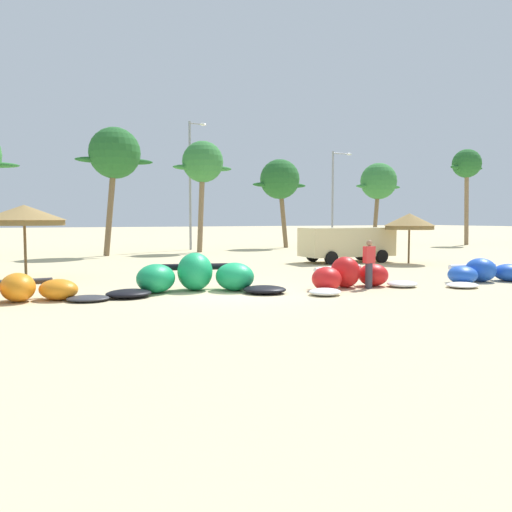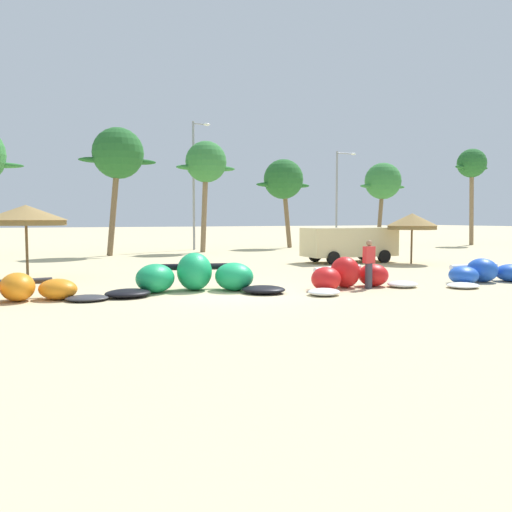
{
  "view_description": "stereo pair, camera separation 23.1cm",
  "coord_description": "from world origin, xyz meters",
  "px_view_note": "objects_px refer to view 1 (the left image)",
  "views": [
    {
      "loc": [
        -6.18,
        -14.67,
        2.33
      ],
      "look_at": [
        1.53,
        2.0,
        1.0
      ],
      "focal_mm": 36.38,
      "sensor_mm": 36.0,
      "label": 1
    },
    {
      "loc": [
        -5.97,
        -14.77,
        2.33
      ],
      "look_at": [
        1.53,
        2.0,
        1.0
      ],
      "focal_mm": 36.38,
      "sensor_mm": 36.0,
      "label": 2
    }
  ],
  "objects_px": {
    "beach_umbrella_near_van": "(24,215)",
    "lamppost_east_center": "(334,192)",
    "lamppost_west_center": "(191,179)",
    "palm_left_of_gap": "(115,154)",
    "beach_umbrella_middle": "(409,221)",
    "kite_left_of_center": "(196,277)",
    "kite_left": "(19,292)",
    "parked_van": "(345,242)",
    "palm_right": "(467,166)",
    "kite_center": "(350,276)",
    "palm_center_right": "(280,180)",
    "person_near_kites": "(369,264)",
    "kite_right_of_center": "(486,273)",
    "palm_right_of_gap": "(379,182)",
    "palm_center_left": "(203,163)"
  },
  "relations": [
    {
      "from": "kite_left",
      "to": "parked_van",
      "type": "xyz_separation_m",
      "value": [
        15.87,
        7.39,
        0.78
      ]
    },
    {
      "from": "beach_umbrella_near_van",
      "to": "lamppost_east_center",
      "type": "relative_size",
      "value": 0.37
    },
    {
      "from": "palm_center_right",
      "to": "lamppost_west_center",
      "type": "distance_m",
      "value": 7.16
    },
    {
      "from": "parked_van",
      "to": "beach_umbrella_middle",
      "type": "bearing_deg",
      "value": -37.96
    },
    {
      "from": "kite_left_of_center",
      "to": "palm_right_of_gap",
      "type": "height_order",
      "value": "palm_right_of_gap"
    },
    {
      "from": "palm_left_of_gap",
      "to": "kite_right_of_center",
      "type": "bearing_deg",
      "value": -63.42
    },
    {
      "from": "kite_left",
      "to": "palm_right_of_gap",
      "type": "relative_size",
      "value": 0.66
    },
    {
      "from": "beach_umbrella_middle",
      "to": "person_near_kites",
      "type": "xyz_separation_m",
      "value": [
        -7.84,
        -7.01,
        -1.36
      ]
    },
    {
      "from": "beach_umbrella_near_van",
      "to": "palm_center_right",
      "type": "xyz_separation_m",
      "value": [
        18.77,
        15.45,
        2.91
      ]
    },
    {
      "from": "kite_right_of_center",
      "to": "palm_left_of_gap",
      "type": "bearing_deg",
      "value": 116.58
    },
    {
      "from": "beach_umbrella_middle",
      "to": "person_near_kites",
      "type": "height_order",
      "value": "beach_umbrella_middle"
    },
    {
      "from": "person_near_kites",
      "to": "parked_van",
      "type": "bearing_deg",
      "value": 59.76
    },
    {
      "from": "beach_umbrella_middle",
      "to": "palm_center_right",
      "type": "xyz_separation_m",
      "value": [
        0.59,
        15.69,
        3.19
      ]
    },
    {
      "from": "lamppost_west_center",
      "to": "palm_left_of_gap",
      "type": "bearing_deg",
      "value": -147.25
    },
    {
      "from": "kite_center",
      "to": "beach_umbrella_middle",
      "type": "height_order",
      "value": "beach_umbrella_middle"
    },
    {
      "from": "beach_umbrella_near_van",
      "to": "kite_left_of_center",
      "type": "bearing_deg",
      "value": -48.71
    },
    {
      "from": "palm_right",
      "to": "lamppost_west_center",
      "type": "relative_size",
      "value": 0.89
    },
    {
      "from": "beach_umbrella_near_van",
      "to": "lamppost_west_center",
      "type": "relative_size",
      "value": 0.32
    },
    {
      "from": "palm_right",
      "to": "beach_umbrella_near_van",
      "type": "bearing_deg",
      "value": -160.56
    },
    {
      "from": "kite_right_of_center",
      "to": "parked_van",
      "type": "distance_m",
      "value": 9.53
    },
    {
      "from": "kite_left",
      "to": "palm_right_of_gap",
      "type": "height_order",
      "value": "palm_right_of_gap"
    },
    {
      "from": "kite_left",
      "to": "palm_left_of_gap",
      "type": "xyz_separation_m",
      "value": [
        5.66,
        17.58,
        5.99
      ]
    },
    {
      "from": "beach_umbrella_middle",
      "to": "kite_right_of_center",
      "type": "bearing_deg",
      "value": -111.43
    },
    {
      "from": "kite_right_of_center",
      "to": "parked_van",
      "type": "xyz_separation_m",
      "value": [
        0.36,
        9.49,
        0.76
      ]
    },
    {
      "from": "kite_center",
      "to": "beach_umbrella_near_van",
      "type": "relative_size",
      "value": 1.55
    },
    {
      "from": "person_near_kites",
      "to": "palm_right",
      "type": "bearing_deg",
      "value": 38.02
    },
    {
      "from": "kite_right_of_center",
      "to": "beach_umbrella_middle",
      "type": "bearing_deg",
      "value": 68.57
    },
    {
      "from": "person_near_kites",
      "to": "kite_center",
      "type": "bearing_deg",
      "value": 152.87
    },
    {
      "from": "parked_van",
      "to": "person_near_kites",
      "type": "height_order",
      "value": "parked_van"
    },
    {
      "from": "kite_center",
      "to": "beach_umbrella_near_van",
      "type": "xyz_separation_m",
      "value": [
        -9.81,
        6.97,
        2.06
      ]
    },
    {
      "from": "palm_center_left",
      "to": "lamppost_east_center",
      "type": "xyz_separation_m",
      "value": [
        13.8,
        4.61,
        -1.45
      ]
    },
    {
      "from": "palm_left_of_gap",
      "to": "palm_right",
      "type": "xyz_separation_m",
      "value": [
        30.36,
        0.65,
        0.64
      ]
    },
    {
      "from": "kite_center",
      "to": "palm_center_right",
      "type": "relative_size",
      "value": 0.67
    },
    {
      "from": "kite_right_of_center",
      "to": "palm_center_left",
      "type": "bearing_deg",
      "value": 100.28
    },
    {
      "from": "kite_right_of_center",
      "to": "kite_left_of_center",
      "type": "bearing_deg",
      "value": 168.18
    },
    {
      "from": "palm_right_of_gap",
      "to": "lamppost_east_center",
      "type": "xyz_separation_m",
      "value": [
        -3.65,
        1.45,
        -0.9
      ]
    },
    {
      "from": "palm_center_left",
      "to": "person_near_kites",
      "type": "bearing_deg",
      "value": -93.26
    },
    {
      "from": "beach_umbrella_middle",
      "to": "kite_left_of_center",
      "type": "bearing_deg",
      "value": -158.25
    },
    {
      "from": "kite_left",
      "to": "palm_center_left",
      "type": "height_order",
      "value": "palm_center_left"
    },
    {
      "from": "kite_left_of_center",
      "to": "person_near_kites",
      "type": "xyz_separation_m",
      "value": [
        5.47,
        -1.7,
        0.35
      ]
    },
    {
      "from": "kite_center",
      "to": "beach_umbrella_near_van",
      "type": "height_order",
      "value": "beach_umbrella_near_van"
    },
    {
      "from": "kite_left",
      "to": "lamppost_east_center",
      "type": "bearing_deg",
      "value": 42.21
    },
    {
      "from": "kite_center",
      "to": "kite_left",
      "type": "bearing_deg",
      "value": 172.32
    },
    {
      "from": "palm_left_of_gap",
      "to": "kite_left",
      "type": "bearing_deg",
      "value": -107.83
    },
    {
      "from": "kite_center",
      "to": "palm_left_of_gap",
      "type": "xyz_separation_m",
      "value": [
        -4.41,
        18.94,
        5.9
      ]
    },
    {
      "from": "beach_umbrella_middle",
      "to": "palm_center_left",
      "type": "xyz_separation_m",
      "value": [
        -6.69,
        13.2,
        3.93
      ]
    },
    {
      "from": "lamppost_east_center",
      "to": "palm_right_of_gap",
      "type": "bearing_deg",
      "value": -21.68
    },
    {
      "from": "palm_left_of_gap",
      "to": "palm_center_right",
      "type": "xyz_separation_m",
      "value": [
        13.37,
        3.48,
        -0.93
      ]
    },
    {
      "from": "palm_right",
      "to": "kite_left_of_center",
      "type": "bearing_deg",
      "value": -149.53
    },
    {
      "from": "kite_center",
      "to": "palm_center_left",
      "type": "distance_m",
      "value": 20.8
    }
  ]
}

